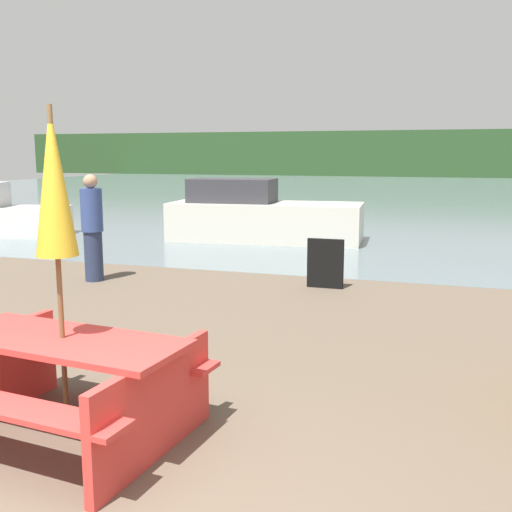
{
  "coord_description": "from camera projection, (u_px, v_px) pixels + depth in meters",
  "views": [
    {
      "loc": [
        1.91,
        -2.16,
        2.02
      ],
      "look_at": [
        -0.19,
        4.31,
        0.85
      ],
      "focal_mm": 42.0,
      "sensor_mm": 36.0,
      "label": 1
    }
  ],
  "objects": [
    {
      "name": "boat",
      "position": [
        260.0,
        217.0,
        13.99
      ],
      "size": [
        4.54,
        1.93,
        1.44
      ],
      "rotation": [
        0.0,
        0.0,
        0.07
      ],
      "color": "beige",
      "rests_on": "water"
    },
    {
      "name": "water",
      "position": [
        414.0,
        190.0,
        33.29
      ],
      "size": [
        60.0,
        50.0,
        0.0
      ],
      "color": "slate",
      "rests_on": "ground_plane"
    },
    {
      "name": "umbrella_gold",
      "position": [
        54.0,
        185.0,
        4.02
      ],
      "size": [
        0.29,
        0.29,
        2.34
      ],
      "color": "brown",
      "rests_on": "ground_plane"
    },
    {
      "name": "person",
      "position": [
        92.0,
        228.0,
        9.49
      ],
      "size": [
        0.34,
        0.34,
        1.7
      ],
      "color": "#283351",
      "rests_on": "ground_plane"
    },
    {
      "name": "signboard",
      "position": [
        325.0,
        263.0,
        9.05
      ],
      "size": [
        0.55,
        0.08,
        0.75
      ],
      "color": "black",
      "rests_on": "ground_plane"
    },
    {
      "name": "picnic_table_red",
      "position": [
        65.0,
        376.0,
        4.25
      ],
      "size": [
        1.91,
        1.55,
        0.74
      ],
      "rotation": [
        0.0,
        0.0,
        -0.1
      ],
      "color": "red",
      "rests_on": "ground_plane"
    },
    {
      "name": "far_treeline",
      "position": [
        429.0,
        154.0,
        51.71
      ],
      "size": [
        80.0,
        1.6,
        4.0
      ],
      "color": "#284723",
      "rests_on": "water"
    }
  ]
}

